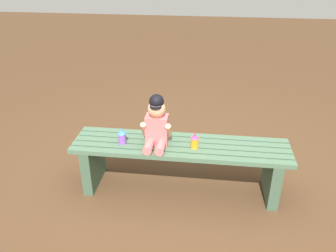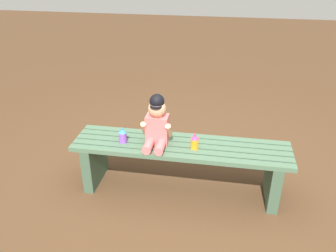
{
  "view_description": "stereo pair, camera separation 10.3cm",
  "coord_description": "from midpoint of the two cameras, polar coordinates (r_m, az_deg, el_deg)",
  "views": [
    {
      "loc": [
        0.19,
        -2.29,
        1.79
      ],
      "look_at": [
        -0.09,
        -0.05,
        0.61
      ],
      "focal_mm": 36.72,
      "sensor_mm": 36.0,
      "label": 1
    },
    {
      "loc": [
        0.29,
        -2.28,
        1.79
      ],
      "look_at": [
        -0.09,
        -0.05,
        0.61
      ],
      "focal_mm": 36.72,
      "sensor_mm": 36.0,
      "label": 2
    }
  ],
  "objects": [
    {
      "name": "sippy_cup_left",
      "position": [
        2.69,
        -6.45,
        -1.58
      ],
      "size": [
        0.06,
        0.06,
        0.12
      ],
      "color": "#8C4CCC",
      "rests_on": "park_bench"
    },
    {
      "name": "child_figure",
      "position": [
        2.6,
        -0.74,
        0.47
      ],
      "size": [
        0.23,
        0.27,
        0.4
      ],
      "color": "#E56666",
      "rests_on": "park_bench"
    },
    {
      "name": "sippy_cup_right",
      "position": [
        2.6,
        5.57,
        -2.61
      ],
      "size": [
        0.06,
        0.06,
        0.12
      ],
      "color": "orange",
      "rests_on": "park_bench"
    },
    {
      "name": "park_bench",
      "position": [
        2.74,
        3.17,
        -5.52
      ],
      "size": [
        1.69,
        0.39,
        0.43
      ],
      "color": "#47664C",
      "rests_on": "ground_plane"
    },
    {
      "name": "ground_plane",
      "position": [
        2.91,
        3.02,
        -10.31
      ],
      "size": [
        16.0,
        16.0,
        0.0
      ],
      "primitive_type": "plane",
      "color": "#4C331E"
    }
  ]
}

